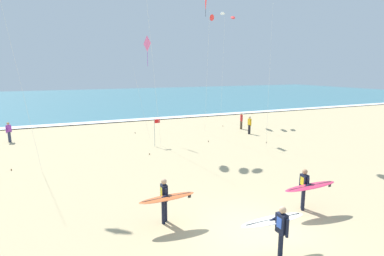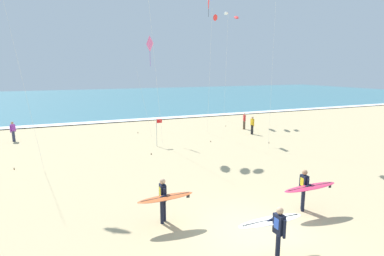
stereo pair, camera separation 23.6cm
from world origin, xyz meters
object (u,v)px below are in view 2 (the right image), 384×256
bystander_purple_top (13,131)px  bystander_yellow_top (252,125)px  lifeguard_flag (157,130)px  surfer_third (164,197)px  surfer_lead (275,226)px  kite_diamond_rose_distant (149,47)px  kite_arc_ivory_far (226,16)px  kite_diamond_scarlet_high (209,7)px  bystander_red_top (244,121)px  surfer_trailing (307,187)px

bystander_purple_top → bystander_yellow_top: bearing=-14.8°
lifeguard_flag → surfer_third: bearing=-105.4°
surfer_lead → kite_diamond_rose_distant: 18.50m
kite_arc_ivory_far → bystander_purple_top: (-20.42, -2.67, -10.38)m
surfer_third → kite_diamond_scarlet_high: kite_diamond_scarlet_high is taller
kite_arc_ivory_far → kite_diamond_scarlet_high: size_ratio=0.98×
kite_arc_ivory_far → kite_diamond_scarlet_high: kite_diamond_scarlet_high is taller
bystander_red_top → lifeguard_flag: 10.09m
surfer_lead → kite_arc_ivory_far: 27.68m
bystander_red_top → lifeguard_flag: size_ratio=0.76×
kite_diamond_scarlet_high → bystander_purple_top: (-15.58, 3.10, -9.90)m
kite_diamond_rose_distant → bystander_red_top: kite_diamond_rose_distant is taller
kite_diamond_scarlet_high → bystander_yellow_top: 10.66m
surfer_trailing → bystander_red_top: surfer_trailing is taller
bystander_purple_top → kite_diamond_rose_distant: bearing=-17.3°
surfer_trailing → kite_diamond_scarlet_high: bearing=78.5°
kite_diamond_rose_distant → lifeguard_flag: size_ratio=3.91×
surfer_trailing → bystander_yellow_top: bearing=64.1°
kite_diamond_scarlet_high → lifeguard_flag: kite_diamond_scarlet_high is taller
surfer_lead → kite_diamond_rose_distant: kite_diamond_rose_distant is taller
kite_arc_ivory_far → kite_diamond_scarlet_high: 7.54m
kite_diamond_rose_distant → bystander_purple_top: (-10.38, 3.23, -6.52)m
surfer_trailing → bystander_red_top: (7.20, 15.82, -0.23)m
kite_diamond_rose_distant → kite_diamond_scarlet_high: bearing=1.4°
bystander_yellow_top → bystander_purple_top: same height
kite_arc_ivory_far → bystander_red_top: (-0.79, -5.45, -10.38)m
kite_diamond_rose_distant → bystander_yellow_top: (8.63, -1.80, -6.52)m
surfer_trailing → surfer_third: (-5.48, 1.25, -0.00)m
kite_arc_ivory_far → lifeguard_flag: kite_arc_ivory_far is taller
surfer_lead → surfer_trailing: 3.66m
kite_diamond_rose_distant → kite_arc_ivory_far: bearing=30.5°
kite_diamond_rose_distant → bystander_red_top: (9.25, 0.45, -6.52)m
bystander_yellow_top → kite_diamond_scarlet_high: bearing=150.7°
surfer_lead → surfer_trailing: bearing=32.9°
surfer_trailing → bystander_purple_top: (-12.43, 18.60, -0.23)m
bystander_yellow_top → lifeguard_flag: size_ratio=0.76×
kite_diamond_scarlet_high → bystander_red_top: bearing=4.5°
surfer_lead → bystander_red_top: size_ratio=1.48×
kite_arc_ivory_far → surfer_lead: bearing=-115.4°
kite_diamond_rose_distant → lifeguard_flag: kite_diamond_rose_distant is taller
surfer_lead → bystander_red_top: 20.56m
surfer_trailing → kite_diamond_rose_distant: 16.74m
kite_arc_ivory_far → kite_diamond_rose_distant: size_ratio=1.41×
kite_arc_ivory_far → bystander_purple_top: bearing=-172.5°
kite_diamond_scarlet_high → lifeguard_flag: size_ratio=5.61×
kite_arc_ivory_far → lifeguard_flag: size_ratio=5.52×
surfer_trailing → kite_arc_ivory_far: 24.89m
bystander_yellow_top → bystander_red_top: (0.61, 2.25, 0.00)m
surfer_third → kite_diamond_rose_distant: kite_diamond_rose_distant is taller
kite_diamond_scarlet_high → bystander_purple_top: size_ratio=7.41×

